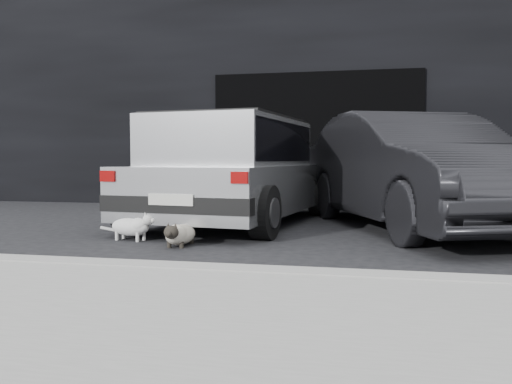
% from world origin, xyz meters
% --- Properties ---
extents(ground, '(80.00, 80.00, 0.00)m').
position_xyz_m(ground, '(0.00, 0.00, 0.00)').
color(ground, black).
rests_on(ground, ground).
extents(building_facade, '(34.00, 4.00, 5.00)m').
position_xyz_m(building_facade, '(1.00, 6.00, 2.50)').
color(building_facade, black).
rests_on(building_facade, ground).
extents(garage_opening, '(4.00, 0.10, 2.60)m').
position_xyz_m(garage_opening, '(1.00, 3.99, 1.30)').
color(garage_opening, black).
rests_on(garage_opening, ground).
extents(curb, '(18.00, 0.25, 0.12)m').
position_xyz_m(curb, '(1.00, -2.60, 0.06)').
color(curb, '#989893').
rests_on(curb, ground).
extents(sidewalk, '(18.00, 2.20, 0.11)m').
position_xyz_m(sidewalk, '(1.00, -3.80, 0.06)').
color(sidewalk, '#989893').
rests_on(sidewalk, ground).
extents(silver_hatchback, '(2.42, 4.32, 1.52)m').
position_xyz_m(silver_hatchback, '(0.15, 1.04, 0.83)').
color(silver_hatchback, '#AFB1B4').
rests_on(silver_hatchback, ground).
extents(second_car, '(3.30, 5.01, 1.56)m').
position_xyz_m(second_car, '(2.61, 0.91, 0.78)').
color(second_car, black).
rests_on(second_car, ground).
extents(cat_siamese, '(0.28, 0.82, 0.28)m').
position_xyz_m(cat_siamese, '(0.08, -1.08, 0.13)').
color(cat_siamese, beige).
rests_on(cat_siamese, ground).
extents(cat_white, '(0.72, 0.34, 0.34)m').
position_xyz_m(cat_white, '(-0.58, -0.80, 0.17)').
color(cat_white, white).
rests_on(cat_white, ground).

